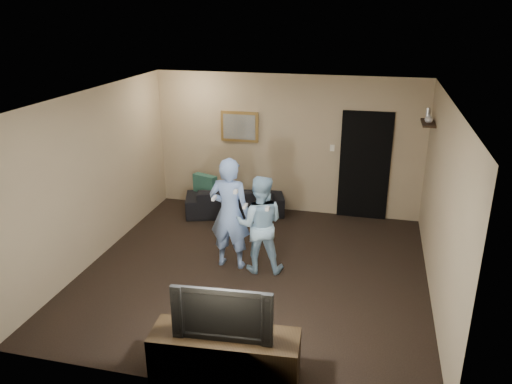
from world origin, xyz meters
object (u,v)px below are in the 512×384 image
(wii_player_right, at_px, (260,224))
(tv_console, at_px, (225,356))
(wii_player_left, at_px, (230,213))
(sofa, at_px, (235,200))
(television, at_px, (224,310))

(wii_player_right, bearing_deg, tv_console, -85.66)
(tv_console, xyz_separation_m, wii_player_left, (-0.64, 2.37, 0.61))
(sofa, distance_m, television, 4.54)
(tv_console, height_order, wii_player_right, wii_player_right)
(sofa, relative_size, television, 1.77)
(tv_console, bearing_deg, sofa, 100.25)
(tv_console, xyz_separation_m, television, (0.00, 0.00, 0.58))
(tv_console, distance_m, wii_player_right, 2.40)
(sofa, bearing_deg, wii_player_left, 86.63)
(wii_player_left, bearing_deg, tv_console, -74.89)
(sofa, xyz_separation_m, tv_console, (1.14, -4.35, -0.02))
(television, bearing_deg, wii_player_left, 100.72)
(sofa, bearing_deg, wii_player_right, 98.07)
(television, relative_size, wii_player_left, 0.61)
(sofa, distance_m, wii_player_left, 2.13)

